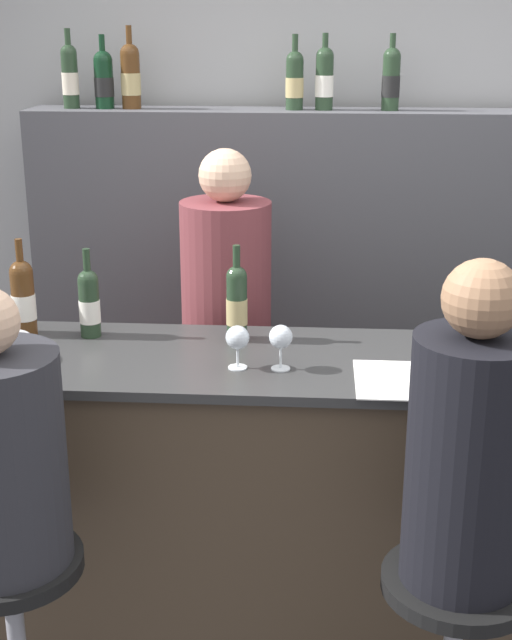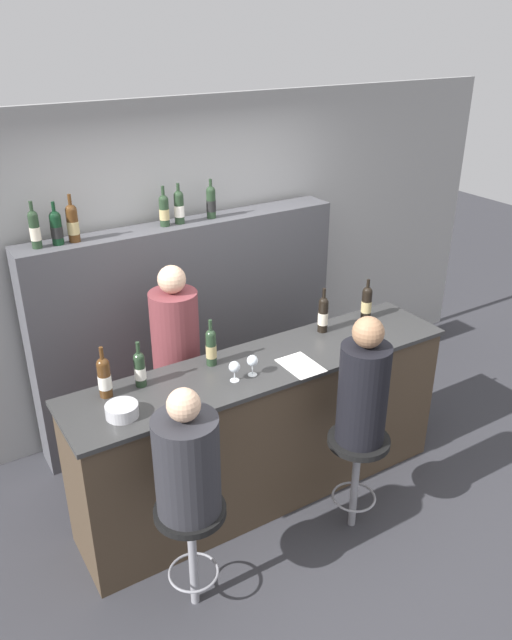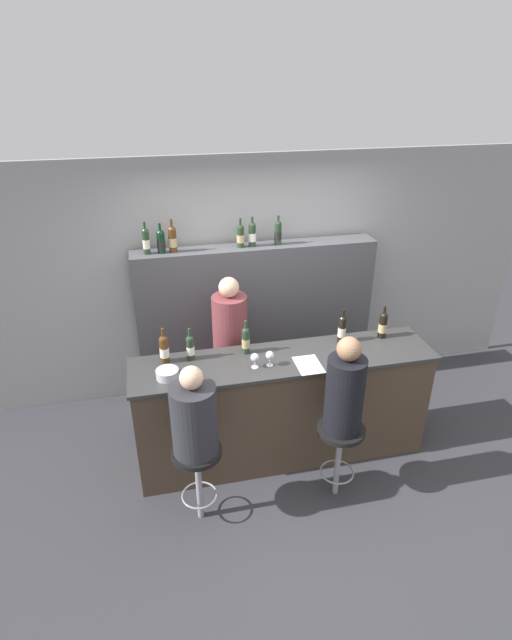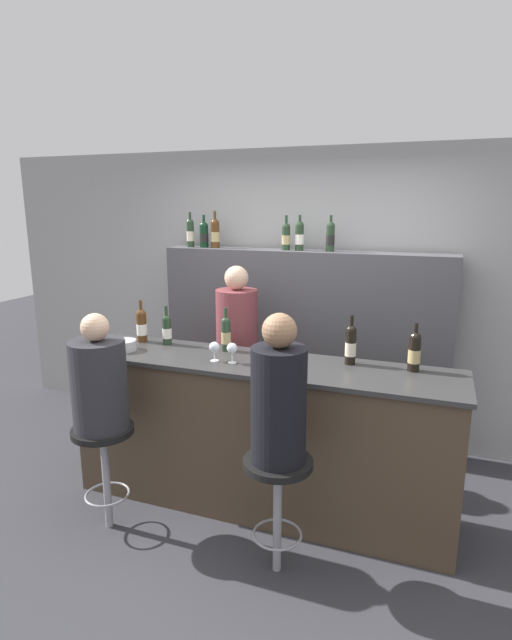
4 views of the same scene
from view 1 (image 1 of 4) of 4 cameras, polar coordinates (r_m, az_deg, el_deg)
The scene contains 20 objects.
wall_back at distance 4.00m, azimuth 4.79°, elevation 7.40°, with size 6.40×0.05×2.60m.
bar_counter at distance 3.00m, azimuth 4.61°, elevation -12.17°, with size 2.68×0.60×1.08m.
back_bar_cabinet at distance 3.89m, azimuth 4.65°, elevation 0.46°, with size 2.51×0.28×1.73m.
wine_bottle_counter_0 at distance 3.03m, azimuth -14.68°, elevation 1.44°, with size 0.08×0.08×0.33m.
wine_bottle_counter_1 at distance 2.97m, azimuth -10.63°, elevation 1.14°, with size 0.07×0.07×0.30m.
wine_bottle_counter_2 at distance 2.89m, azimuth -1.24°, elevation 1.16°, with size 0.07×0.07×0.32m.
wine_bottle_backbar_0 at distance 3.85m, azimuth -11.82°, elevation 15.06°, with size 0.07×0.07×0.32m.
wine_bottle_backbar_1 at distance 3.81m, azimuth -9.72°, elevation 14.96°, with size 0.08×0.08×0.29m.
wine_bottle_backbar_2 at distance 3.79m, azimuth -8.03°, elevation 15.23°, with size 0.08×0.08×0.33m.
wine_bottle_backbar_3 at distance 3.71m, azimuth 2.49°, elevation 15.12°, with size 0.07×0.07×0.29m.
wine_bottle_backbar_4 at distance 3.71m, azimuth 4.41°, elevation 15.19°, with size 0.07×0.07×0.30m.
wine_bottle_backbar_5 at distance 3.72m, azimuth 8.64°, elevation 15.04°, with size 0.07×0.07×0.30m.
wine_glass_0 at distance 2.65m, azimuth -1.20°, elevation -1.20°, with size 0.07×0.07×0.13m.
wine_glass_1 at distance 2.64m, azimuth 1.60°, elevation -1.16°, with size 0.07×0.07×0.14m.
metal_bowl at distance 2.84m, azimuth -16.02°, elevation -1.85°, with size 0.19×0.19×0.07m.
tasting_menu at distance 2.62m, azimuth 8.63°, elevation -3.81°, with size 0.21×0.30×0.00m.
bar_stool_left at distance 2.63m, azimuth -15.27°, elevation -17.23°, with size 0.40×0.40×0.71m.
bar_stool_right at distance 2.53m, azimuth 12.58°, elevation -18.55°, with size 0.40×0.40×0.71m.
guest_seated_right at distance 2.26m, azimuth 13.50°, elevation -7.93°, with size 0.31×0.31×0.84m.
bartender at distance 3.40m, azimuth -1.85°, elevation -4.02°, with size 0.33×0.33×1.65m.
Camera 1 is at (-0.05, -2.30, 2.07)m, focal length 50.00 mm.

